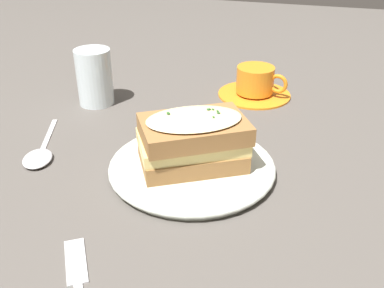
{
  "coord_description": "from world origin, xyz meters",
  "views": [
    {
      "loc": [
        0.52,
        0.13,
        0.35
      ],
      "look_at": [
        -0.01,
        -0.02,
        0.05
      ],
      "focal_mm": 42.0,
      "sensor_mm": 36.0,
      "label": 1
    }
  ],
  "objects_px": {
    "water_glass": "(94,77)",
    "fork": "(78,283)",
    "teacup_with_saucer": "(255,84)",
    "spoon": "(39,156)",
    "dinner_plate": "(192,167)",
    "sandwich": "(193,141)"
  },
  "relations": [
    {
      "from": "dinner_plate",
      "to": "sandwich",
      "type": "xyz_separation_m",
      "value": [
        0.0,
        0.0,
        0.04
      ]
    },
    {
      "from": "water_glass",
      "to": "fork",
      "type": "relative_size",
      "value": 0.64
    },
    {
      "from": "water_glass",
      "to": "fork",
      "type": "bearing_deg",
      "value": 23.78
    },
    {
      "from": "sandwich",
      "to": "dinner_plate",
      "type": "bearing_deg",
      "value": -123.87
    },
    {
      "from": "fork",
      "to": "water_glass",
      "type": "bearing_deg",
      "value": 81.77
    },
    {
      "from": "dinner_plate",
      "to": "water_glass",
      "type": "relative_size",
      "value": 2.27
    },
    {
      "from": "teacup_with_saucer",
      "to": "spoon",
      "type": "bearing_deg",
      "value": -117.44
    },
    {
      "from": "sandwich",
      "to": "teacup_with_saucer",
      "type": "bearing_deg",
      "value": 172.09
    },
    {
      "from": "sandwich",
      "to": "spoon",
      "type": "relative_size",
      "value": 1.04
    },
    {
      "from": "teacup_with_saucer",
      "to": "dinner_plate",
      "type": "bearing_deg",
      "value": -85.6
    },
    {
      "from": "water_glass",
      "to": "teacup_with_saucer",
      "type": "bearing_deg",
      "value": 112.4
    },
    {
      "from": "fork",
      "to": "sandwich",
      "type": "bearing_deg",
      "value": 44.69
    },
    {
      "from": "dinner_plate",
      "to": "fork",
      "type": "relative_size",
      "value": 1.45
    },
    {
      "from": "teacup_with_saucer",
      "to": "water_glass",
      "type": "distance_m",
      "value": 0.31
    },
    {
      "from": "water_glass",
      "to": "fork",
      "type": "distance_m",
      "value": 0.47
    },
    {
      "from": "dinner_plate",
      "to": "spoon",
      "type": "xyz_separation_m",
      "value": [
        0.03,
        -0.23,
        -0.0
      ]
    },
    {
      "from": "teacup_with_saucer",
      "to": "sandwich",
      "type": "bearing_deg",
      "value": -85.3
    },
    {
      "from": "dinner_plate",
      "to": "sandwich",
      "type": "bearing_deg",
      "value": 56.13
    },
    {
      "from": "dinner_plate",
      "to": "spoon",
      "type": "height_order",
      "value": "dinner_plate"
    },
    {
      "from": "sandwich",
      "to": "teacup_with_saucer",
      "type": "height_order",
      "value": "sandwich"
    },
    {
      "from": "water_glass",
      "to": "spoon",
      "type": "bearing_deg",
      "value": 2.17
    },
    {
      "from": "water_glass",
      "to": "sandwich",
      "type": "bearing_deg",
      "value": 52.39
    }
  ]
}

